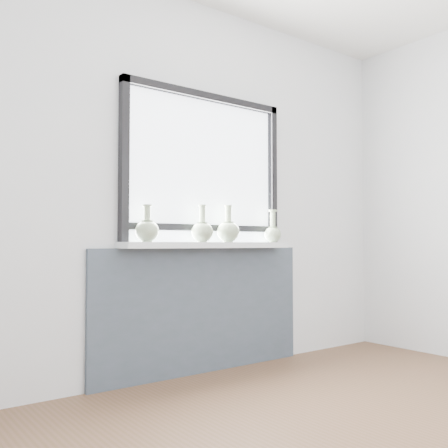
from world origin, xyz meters
TOP-DOWN VIEW (x-y plane):
  - back_wall at (0.00, 1.81)m, footprint 3.60×0.02m
  - apron_panel at (0.00, 1.78)m, footprint 1.70×0.03m
  - windowsill at (0.00, 1.71)m, footprint 1.32×0.18m
  - window at (0.00, 1.77)m, footprint 1.30×0.06m
  - vase_a at (-0.50, 1.69)m, footprint 0.15×0.15m
  - vase_b at (-0.08, 1.68)m, footprint 0.15×0.15m
  - vase_c at (0.14, 1.69)m, footprint 0.16×0.16m
  - vase_d at (0.56, 1.68)m, footprint 0.13×0.13m

SIDE VIEW (x-z plane):
  - apron_panel at x=0.00m, z-range 0.00..0.86m
  - windowsill at x=0.00m, z-range 0.86..0.90m
  - vase_d at x=0.56m, z-range 0.85..1.10m
  - vase_a at x=-0.50m, z-range 0.86..1.10m
  - vase_b at x=-0.08m, z-range 0.85..1.11m
  - vase_c at x=0.14m, z-range 0.85..1.11m
  - back_wall at x=0.00m, z-range 0.00..2.60m
  - window at x=0.00m, z-range 0.92..1.97m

